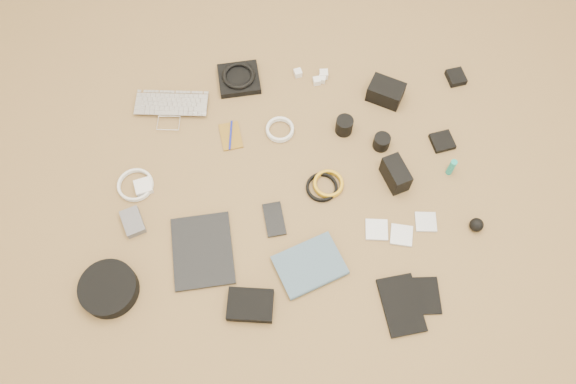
{
  "coord_description": "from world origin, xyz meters",
  "views": [
    {
      "loc": [
        0.01,
        -0.9,
        1.87
      ],
      "look_at": [
        0.01,
        -0.03,
        0.02
      ],
      "focal_mm": 35.0,
      "sensor_mm": 36.0,
      "label": 1
    }
  ],
  "objects_px": {
    "phone": "(274,219)",
    "paperback": "(321,287)",
    "laptop": "(171,113)",
    "dslr_camera": "(386,92)",
    "tablet": "(203,251)",
    "headphone_case": "(109,289)"
  },
  "relations": [
    {
      "from": "tablet",
      "to": "paperback",
      "type": "xyz_separation_m",
      "value": [
        0.41,
        -0.13,
        0.01
      ]
    },
    {
      "from": "laptop",
      "to": "phone",
      "type": "height_order",
      "value": "laptop"
    },
    {
      "from": "phone",
      "to": "tablet",
      "type": "bearing_deg",
      "value": -164.95
    },
    {
      "from": "headphone_case",
      "to": "tablet",
      "type": "bearing_deg",
      "value": 24.84
    },
    {
      "from": "tablet",
      "to": "paperback",
      "type": "height_order",
      "value": "paperback"
    },
    {
      "from": "dslr_camera",
      "to": "paperback",
      "type": "relative_size",
      "value": 0.6
    },
    {
      "from": "laptop",
      "to": "tablet",
      "type": "height_order",
      "value": "laptop"
    },
    {
      "from": "tablet",
      "to": "dslr_camera",
      "type": "bearing_deg",
      "value": 35.13
    },
    {
      "from": "dslr_camera",
      "to": "tablet",
      "type": "bearing_deg",
      "value": -111.99
    },
    {
      "from": "dslr_camera",
      "to": "paperback",
      "type": "xyz_separation_m",
      "value": [
        -0.28,
        -0.78,
        -0.03
      ]
    },
    {
      "from": "tablet",
      "to": "headphone_case",
      "type": "distance_m",
      "value": 0.34
    },
    {
      "from": "tablet",
      "to": "paperback",
      "type": "relative_size",
      "value": 1.2
    },
    {
      "from": "tablet",
      "to": "paperback",
      "type": "distance_m",
      "value": 0.43
    },
    {
      "from": "dslr_camera",
      "to": "tablet",
      "type": "height_order",
      "value": "dslr_camera"
    },
    {
      "from": "laptop",
      "to": "dslr_camera",
      "type": "height_order",
      "value": "dslr_camera"
    },
    {
      "from": "phone",
      "to": "paperback",
      "type": "xyz_separation_m",
      "value": [
        0.16,
        -0.25,
        0.01
      ]
    },
    {
      "from": "laptop",
      "to": "headphone_case",
      "type": "distance_m",
      "value": 0.72
    },
    {
      "from": "laptop",
      "to": "paperback",
      "type": "distance_m",
      "value": 0.9
    },
    {
      "from": "dslr_camera",
      "to": "paperback",
      "type": "bearing_deg",
      "value": -84.84
    },
    {
      "from": "headphone_case",
      "to": "paperback",
      "type": "bearing_deg",
      "value": 0.69
    },
    {
      "from": "dslr_camera",
      "to": "phone",
      "type": "bearing_deg",
      "value": -104.86
    },
    {
      "from": "laptop",
      "to": "headphone_case",
      "type": "xyz_separation_m",
      "value": [
        -0.14,
        -0.71,
        0.02
      ]
    }
  ]
}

